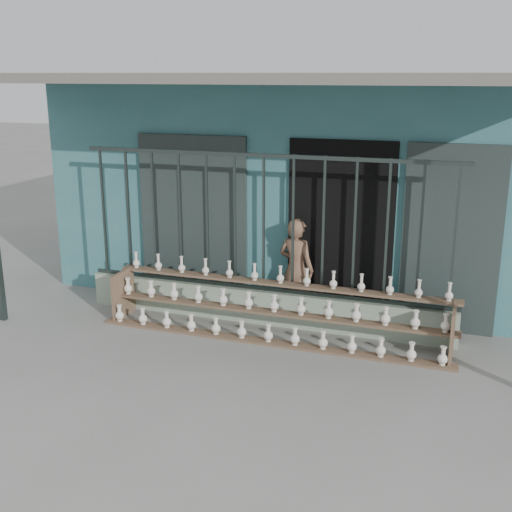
% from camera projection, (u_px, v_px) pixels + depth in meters
% --- Properties ---
extents(ground, '(60.00, 60.00, 0.00)m').
position_uv_depth(ground, '(228.00, 362.00, 7.39)').
color(ground, slate).
extents(workshop_building, '(7.40, 6.60, 3.21)m').
position_uv_depth(workshop_building, '(318.00, 171.00, 10.80)').
color(workshop_building, '#33666B').
rests_on(workshop_building, ground).
extents(parapet_wall, '(5.00, 0.20, 0.45)m').
position_uv_depth(parapet_wall, '(263.00, 306.00, 8.52)').
color(parapet_wall, gray).
rests_on(parapet_wall, ground).
extents(security_fence, '(5.00, 0.04, 1.80)m').
position_uv_depth(security_fence, '(264.00, 224.00, 8.21)').
color(security_fence, '#283330').
rests_on(security_fence, parapet_wall).
extents(shelf_rack, '(4.50, 0.68, 0.85)m').
position_uv_depth(shelf_rack, '(274.00, 309.00, 8.01)').
color(shelf_rack, brown).
rests_on(shelf_rack, ground).
extents(elderly_woman, '(0.57, 0.45, 1.38)m').
position_uv_depth(elderly_woman, '(296.00, 269.00, 8.55)').
color(elderly_woman, brown).
rests_on(elderly_woman, ground).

